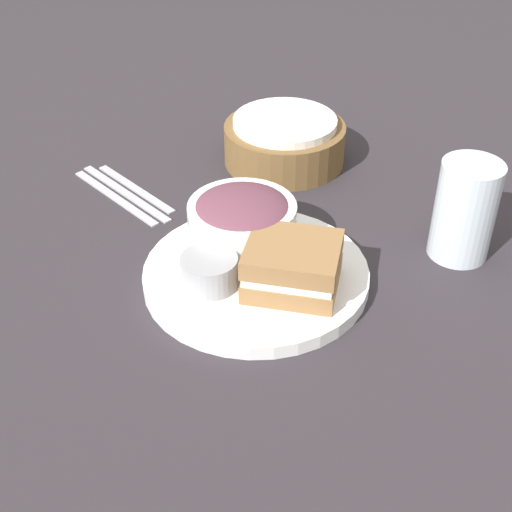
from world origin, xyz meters
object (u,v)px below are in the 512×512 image
sandwich (294,265)px  bread_basket (284,141)px  spoon (136,188)px  dressing_cup (209,271)px  plate (256,275)px  salad_bowl (242,220)px  drink_glass (465,210)px  fork (115,197)px  knife (125,192)px

sandwich → bread_basket: 0.33m
bread_basket → spoon: bearing=-121.8°
sandwich → dressing_cup: sandwich is taller
plate → salad_bowl: (-0.05, 0.03, 0.05)m
bread_basket → spoon: (-0.12, -0.20, -0.03)m
sandwich → salad_bowl: salad_bowl is taller
plate → drink_glass: bearing=49.8°
salad_bowl → dressing_cup: salad_bowl is taller
plate → drink_glass: drink_glass is taller
plate → spoon: (-0.27, 0.07, -0.01)m
dressing_cup → fork: (-0.25, 0.09, -0.03)m
dressing_cup → drink_glass: (0.20, 0.26, 0.03)m
plate → bread_basket: size_ratio=1.48×
dressing_cup → drink_glass: bearing=52.6°
plate → dressing_cup: 0.07m
bread_basket → fork: (-0.13, -0.24, -0.03)m
plate → spoon: bearing=166.3°
fork → spoon: (0.01, 0.04, 0.00)m
drink_glass → dressing_cup: bearing=-127.4°
salad_bowl → fork: 0.24m
fork → sandwich: bearing=-174.7°
bread_basket → knife: size_ratio=0.90×
spoon → drink_glass: bearing=-152.8°
drink_glass → bread_basket: (-0.32, 0.06, -0.03)m
dressing_cup → sandwich: bearing=36.7°
plate → sandwich: bearing=4.0°
plate → drink_glass: size_ratio=2.12×
sandwich → drink_glass: size_ratio=1.05×
sandwich → knife: size_ratio=0.66×
plate → dressing_cup: bearing=-115.5°
sandwich → plate: bearing=-176.0°
salad_bowl → knife: size_ratio=0.66×
dressing_cup → spoon: bearing=153.7°
dressing_cup → fork: bearing=161.2°
drink_glass → spoon: 0.47m
plate → spoon: 0.28m
salad_bowl → fork: (-0.23, -0.00, -0.05)m
drink_glass → spoon: bearing=-162.8°
salad_bowl → bread_basket: 0.26m
sandwich → dressing_cup: bearing=-143.3°
bread_basket → plate: bearing=-61.2°
plate → salad_bowl: salad_bowl is taller
drink_glass → spoon: drink_glass is taller
drink_glass → bread_basket: drink_glass is taller
bread_basket → knife: (-0.13, -0.22, -0.03)m
plate → dressing_cup: dressing_cup is taller
drink_glass → spoon: size_ratio=0.73×
dressing_cup → knife: dressing_cup is taller
sandwich → salad_bowl: size_ratio=1.00×
dressing_cup → bread_basket: size_ratio=0.36×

